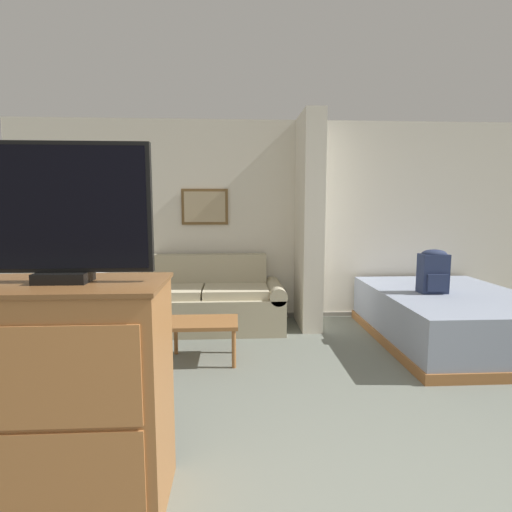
# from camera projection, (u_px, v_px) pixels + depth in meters

# --- Properties ---
(wall_back) EXTENTS (7.11, 0.16, 2.60)m
(wall_back) POSITION_uv_depth(u_px,v_px,m) (284.00, 221.00, 5.33)
(wall_back) COLOR silver
(wall_back) RESTS_ON ground_plane
(wall_partition_pillar) EXTENTS (0.24, 0.75, 2.60)m
(wall_partition_pillar) POSITION_uv_depth(u_px,v_px,m) (309.00, 222.00, 4.92)
(wall_partition_pillar) COLOR silver
(wall_partition_pillar) RESTS_ON ground_plane
(couch) EXTENTS (1.96, 0.84, 0.88)m
(couch) POSITION_uv_depth(u_px,v_px,m) (204.00, 302.00, 4.92)
(couch) COLOR #B7AD8E
(couch) RESTS_ON ground_plane
(coffee_table) EXTENTS (0.67, 0.46, 0.40)m
(coffee_table) POSITION_uv_depth(u_px,v_px,m) (203.00, 326.00, 3.85)
(coffee_table) COLOR #996033
(coffee_table) RESTS_ON ground_plane
(side_table) EXTENTS (0.46, 0.46, 0.55)m
(side_table) POSITION_uv_depth(u_px,v_px,m) (105.00, 293.00, 4.80)
(side_table) COLOR #996033
(side_table) RESTS_ON ground_plane
(table_lamp) EXTENTS (0.37, 0.37, 0.40)m
(table_lamp) POSITION_uv_depth(u_px,v_px,m) (103.00, 262.00, 4.76)
(table_lamp) COLOR tan
(table_lamp) RESTS_ON side_table
(tv_dresser) EXTENTS (0.94, 0.54, 1.14)m
(tv_dresser) POSITION_uv_depth(u_px,v_px,m) (71.00, 397.00, 1.94)
(tv_dresser) COLOR #996033
(tv_dresser) RESTS_ON ground_plane
(tv) EXTENTS (0.84, 0.16, 0.65)m
(tv) POSITION_uv_depth(u_px,v_px,m) (60.00, 213.00, 1.83)
(tv) COLOR black
(tv) RESTS_ON tv_dresser
(bed) EXTENTS (1.58, 2.11, 0.56)m
(bed) POSITION_uv_depth(u_px,v_px,m) (450.00, 317.00, 4.41)
(bed) COLOR #996033
(bed) RESTS_ON ground_plane
(backpack) EXTENTS (0.29, 0.21, 0.48)m
(backpack) POSITION_uv_depth(u_px,v_px,m) (433.00, 271.00, 4.32)
(backpack) COLOR #232D4C
(backpack) RESTS_ON bed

